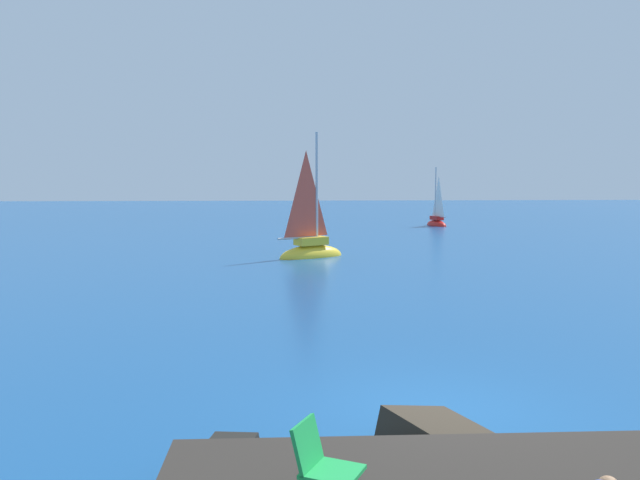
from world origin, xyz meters
name	(u,v)px	position (x,y,z in m)	size (l,w,h in m)	color
ground_plane	(435,413)	(0.00, 0.00, 0.00)	(160.00, 160.00, 0.00)	navy
boulder_seaward	(442,455)	(-0.25, -1.48, 0.00)	(1.45, 1.16, 0.80)	#322A1F
boulder_inland	(227,464)	(-3.04, -1.62, 0.00)	(0.79, 0.63, 0.44)	#282621
sailboat_near	(311,250)	(-1.13, 19.13, 0.33)	(3.27, 2.50, 6.00)	yellow
sailboat_far	(437,222)	(8.46, 36.23, 0.24)	(1.43, 2.50, 4.51)	red
beach_chair	(321,460)	(-1.97, -3.69, 0.95)	(0.75, 0.70, 0.80)	green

